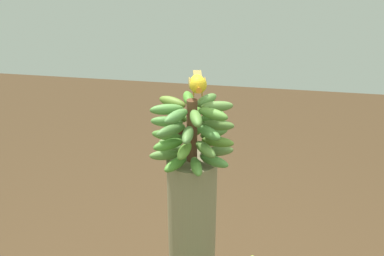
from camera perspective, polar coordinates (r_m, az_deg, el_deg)
banana_bunch at (r=1.50m, az=0.00°, el=-0.40°), size 0.29×0.29×0.23m
perched_bird at (r=1.45m, az=0.74°, el=5.75°), size 0.08×0.22×0.09m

